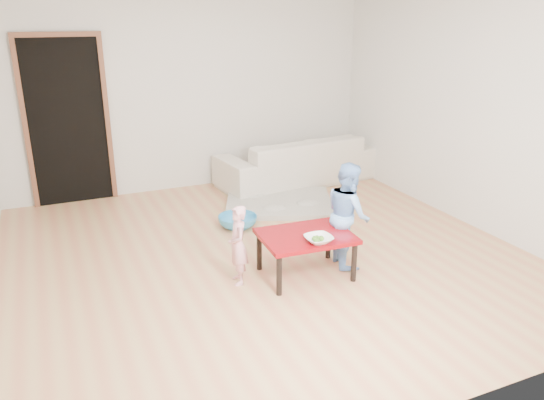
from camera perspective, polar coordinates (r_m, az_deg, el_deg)
floor at (r=5.42m, az=-0.86°, el=-5.84°), size 5.00×5.00×0.01m
back_wall at (r=7.34m, az=-8.71°, el=11.30°), size 5.00×0.02×2.60m
right_wall at (r=6.39m, az=20.49°, el=9.11°), size 0.02×5.00×2.60m
doorway at (r=7.12m, az=-21.15°, el=7.73°), size 1.02×0.08×2.11m
sofa at (r=7.60m, az=2.66°, el=4.31°), size 2.34×1.12×0.66m
cushion at (r=7.26m, az=-0.20°, el=4.93°), size 0.46×0.41×0.12m
red_table at (r=4.93m, az=3.64°, el=-5.89°), size 0.86×0.67×0.41m
bowl at (r=4.68m, az=5.03°, el=-4.23°), size 0.24×0.24×0.06m
broccoli at (r=4.68m, az=5.03°, el=-4.25°), size 0.12×0.12×0.06m
child_pink at (r=4.74m, az=-3.69°, el=-4.88°), size 0.21×0.29×0.73m
child_blue at (r=5.10m, az=8.17°, el=-1.51°), size 0.47×0.56×1.01m
basin at (r=6.06m, az=-3.71°, el=-2.33°), size 0.44×0.44×0.14m
blanket at (r=6.75m, az=0.75°, el=-0.28°), size 1.64×1.52×0.07m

